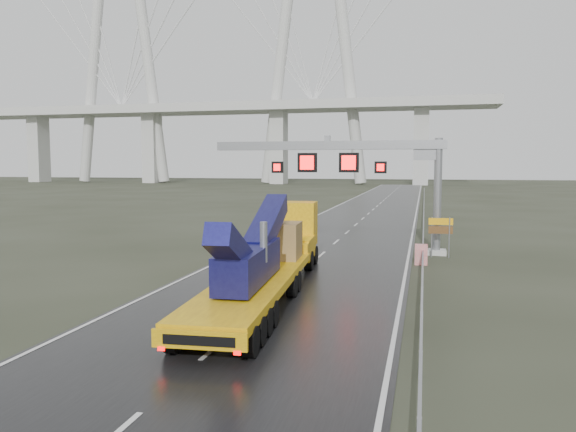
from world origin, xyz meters
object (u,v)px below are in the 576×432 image
(sign_gantry, at_px, (360,164))
(striped_barrier, at_px, (421,255))
(heavy_haul_truck, at_px, (273,252))
(exit_sign_pair, at_px, (441,229))

(sign_gantry, bearing_deg, striped_barrier, -45.71)
(heavy_haul_truck, relative_size, exit_sign_pair, 7.41)
(sign_gantry, xyz_separation_m, exit_sign_pair, (5.00, -1.15, -3.91))
(sign_gantry, relative_size, exit_sign_pair, 6.12)
(sign_gantry, relative_size, heavy_haul_truck, 0.83)
(sign_gantry, height_order, heavy_haul_truck, sign_gantry)
(exit_sign_pair, bearing_deg, sign_gantry, 163.32)
(exit_sign_pair, bearing_deg, heavy_haul_truck, -130.40)
(striped_barrier, bearing_deg, sign_gantry, 131.50)
(sign_gantry, bearing_deg, exit_sign_pair, -13.02)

